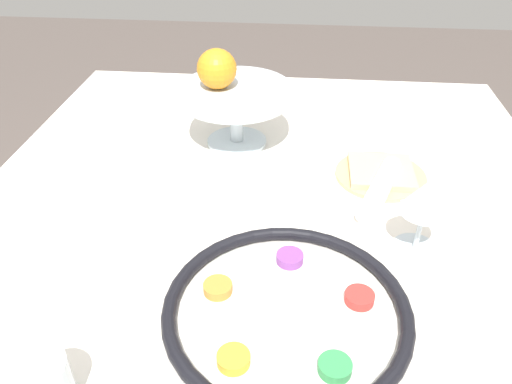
{
  "coord_description": "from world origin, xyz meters",
  "views": [
    {
      "loc": [
        -0.58,
        -0.04,
        1.31
      ],
      "look_at": [
        0.12,
        0.02,
        0.82
      ],
      "focal_mm": 35.0,
      "sensor_mm": 36.0,
      "label": 1
    }
  ],
  "objects_px": {
    "wine_glass": "(426,199)",
    "bread_plate": "(381,174)",
    "napkin_roll": "(380,189)",
    "seder_plate": "(287,311)",
    "orange_fruit": "(217,69)",
    "fruit_stand": "(236,98)"
  },
  "relations": [
    {
      "from": "seder_plate",
      "to": "bread_plate",
      "type": "relative_size",
      "value": 1.92
    },
    {
      "from": "orange_fruit",
      "to": "napkin_roll",
      "type": "distance_m",
      "value": 0.39
    },
    {
      "from": "seder_plate",
      "to": "orange_fruit",
      "type": "bearing_deg",
      "value": 19.18
    },
    {
      "from": "fruit_stand",
      "to": "napkin_roll",
      "type": "height_order",
      "value": "fruit_stand"
    },
    {
      "from": "orange_fruit",
      "to": "napkin_roll",
      "type": "xyz_separation_m",
      "value": [
        -0.17,
        -0.32,
        -0.15
      ]
    },
    {
      "from": "seder_plate",
      "to": "orange_fruit",
      "type": "distance_m",
      "value": 0.52
    },
    {
      "from": "wine_glass",
      "to": "bread_plate",
      "type": "bearing_deg",
      "value": 8.61
    },
    {
      "from": "napkin_roll",
      "to": "fruit_stand",
      "type": "bearing_deg",
      "value": 57.89
    },
    {
      "from": "wine_glass",
      "to": "bread_plate",
      "type": "distance_m",
      "value": 0.23
    },
    {
      "from": "fruit_stand",
      "to": "napkin_roll",
      "type": "xyz_separation_m",
      "value": [
        -0.18,
        -0.28,
        -0.09
      ]
    },
    {
      "from": "fruit_stand",
      "to": "bread_plate",
      "type": "distance_m",
      "value": 0.33
    },
    {
      "from": "bread_plate",
      "to": "napkin_roll",
      "type": "relative_size",
      "value": 0.93
    },
    {
      "from": "bread_plate",
      "to": "napkin_roll",
      "type": "bearing_deg",
      "value": 171.27
    },
    {
      "from": "seder_plate",
      "to": "bread_plate",
      "type": "height_order",
      "value": "seder_plate"
    },
    {
      "from": "seder_plate",
      "to": "orange_fruit",
      "type": "relative_size",
      "value": 4.24
    },
    {
      "from": "orange_fruit",
      "to": "napkin_roll",
      "type": "height_order",
      "value": "orange_fruit"
    },
    {
      "from": "wine_glass",
      "to": "orange_fruit",
      "type": "bearing_deg",
      "value": 49.7
    },
    {
      "from": "fruit_stand",
      "to": "bread_plate",
      "type": "height_order",
      "value": "fruit_stand"
    },
    {
      "from": "wine_glass",
      "to": "fruit_stand",
      "type": "distance_m",
      "value": 0.46
    },
    {
      "from": "orange_fruit",
      "to": "napkin_roll",
      "type": "bearing_deg",
      "value": -117.52
    },
    {
      "from": "bread_plate",
      "to": "napkin_roll",
      "type": "xyz_separation_m",
      "value": [
        -0.07,
        0.01,
        0.01
      ]
    },
    {
      "from": "fruit_stand",
      "to": "napkin_roll",
      "type": "relative_size",
      "value": 1.22
    }
  ]
}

